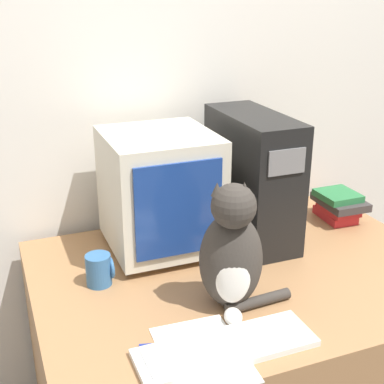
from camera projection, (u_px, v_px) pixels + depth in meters
name	position (u px, v px, depth m)	size (l,w,h in m)	color
wall_back	(184.00, 94.00, 2.09)	(7.00, 0.05, 2.50)	silver
desk	(240.00, 362.00, 1.93)	(1.37, 0.98, 0.76)	#9E7047
crt_monitor	(160.00, 191.00, 1.86)	(0.36, 0.39, 0.43)	beige
computer_tower	(252.00, 177.00, 1.95)	(0.19, 0.46, 0.47)	black
keyboard	(226.00, 347.00, 1.39)	(0.48, 0.15, 0.02)	silver
cat	(232.00, 254.00, 1.52)	(0.29, 0.24, 0.40)	#38332D
book_stack	(338.00, 205.00, 2.15)	(0.17, 0.21, 0.12)	red
pen	(164.00, 344.00, 1.41)	(0.13, 0.04, 0.01)	navy
paper_sheet	(203.00, 354.00, 1.38)	(0.22, 0.31, 0.00)	white
mug	(100.00, 270.00, 1.69)	(0.09, 0.08, 0.10)	#33669E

